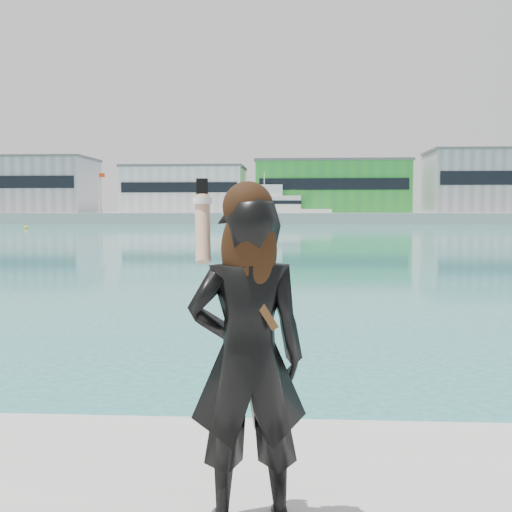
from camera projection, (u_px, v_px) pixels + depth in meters
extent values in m
cube|color=#9E9E99|center=(292.00, 217.00, 133.35)|extent=(320.00, 40.00, 2.00)
cube|color=gray|center=(29.00, 186.00, 134.23)|extent=(26.00, 16.00, 11.00)
cube|color=black|center=(12.00, 182.00, 126.12)|extent=(24.70, 0.20, 2.42)
cube|color=#59595B|center=(29.00, 159.00, 133.82)|extent=(26.52, 16.32, 0.50)
cube|color=silver|center=(185.00, 191.00, 132.30)|extent=(24.00, 15.00, 9.00)
cube|color=black|center=(179.00, 187.00, 124.70)|extent=(22.80, 0.20, 1.98)
cube|color=#59595B|center=(185.00, 168.00, 131.97)|extent=(24.48, 15.30, 0.50)
cube|color=green|center=(331.00, 188.00, 130.45)|extent=(30.00, 16.00, 10.00)
cube|color=black|center=(334.00, 184.00, 122.35)|extent=(28.50, 0.20, 2.20)
cube|color=#59595B|center=(332.00, 162.00, 130.08)|extent=(30.60, 16.32, 0.50)
cube|color=gray|center=(492.00, 183.00, 128.45)|extent=(25.00, 15.00, 12.00)
cube|color=black|center=(504.00, 178.00, 120.84)|extent=(23.75, 0.20, 2.64)
cube|color=#59595B|center=(492.00, 151.00, 128.01)|extent=(25.50, 15.30, 0.50)
cylinder|color=silver|center=(99.00, 192.00, 126.34)|extent=(0.16, 0.16, 8.00)
cube|color=red|center=(102.00, 175.00, 126.06)|extent=(1.20, 0.04, 0.80)
cylinder|color=silver|center=(407.00, 192.00, 122.71)|extent=(0.16, 0.16, 8.00)
cube|color=red|center=(410.00, 174.00, 122.43)|extent=(1.20, 0.04, 0.80)
cube|color=silver|center=(276.00, 216.00, 120.74)|extent=(20.58, 6.40, 2.72)
cube|color=silver|center=(270.00, 202.00, 120.58)|extent=(11.49, 5.16, 2.49)
cube|color=silver|center=(264.00, 190.00, 120.45)|extent=(6.93, 4.09, 2.04)
cube|color=black|center=(270.00, 202.00, 120.58)|extent=(11.72, 5.29, 0.68)
cylinder|color=silver|center=(264.00, 179.00, 120.30)|extent=(0.18, 0.18, 2.27)
sphere|color=yellow|center=(26.00, 229.00, 85.21)|extent=(0.50, 0.50, 0.50)
imported|color=black|center=(248.00, 360.00, 3.25)|extent=(0.66, 0.50, 1.66)
sphere|color=black|center=(248.00, 207.00, 3.17)|extent=(0.25, 0.25, 0.25)
ellipsoid|color=black|center=(249.00, 250.00, 3.14)|extent=(0.28, 0.14, 0.44)
cylinder|color=tan|center=(203.00, 229.00, 3.27)|extent=(0.11, 0.20, 0.36)
cylinder|color=white|center=(202.00, 201.00, 3.30)|extent=(0.10, 0.10, 0.03)
cube|color=black|center=(202.00, 190.00, 3.34)|extent=(0.06, 0.02, 0.12)
cube|color=#4C2D14|center=(255.00, 297.00, 3.14)|extent=(0.23, 0.06, 0.34)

